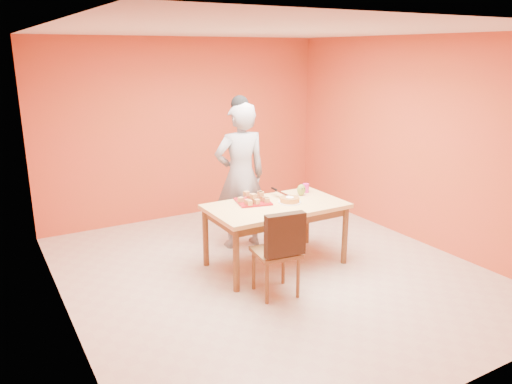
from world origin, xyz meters
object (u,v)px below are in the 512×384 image
dining_table (276,212)px  egg_ornament (301,190)px  person (240,176)px  pastry_platter (253,202)px  dining_chair (277,250)px  red_dinner_plate (246,201)px  sponge_cake (290,200)px  magenta_glass (306,188)px  checker_tin (304,189)px

dining_table → egg_ornament: size_ratio=11.35×
person → pastry_platter: 0.59m
dining_chair → red_dinner_plate: bearing=87.8°
pastry_platter → egg_ornament: egg_ornament is taller
sponge_cake → red_dinner_plate: bearing=142.9°
dining_chair → pastry_platter: bearing=84.0°
dining_chair → magenta_glass: size_ratio=8.52×
red_dinner_plate → person: bearing=69.4°
egg_ornament → sponge_cake: bearing=-166.4°
dining_table → checker_tin: size_ratio=16.50×
magenta_glass → sponge_cake: bearing=-147.4°
dining_table → magenta_glass: magenta_glass is taller
dining_chair → pastry_platter: (0.21, 0.86, 0.27)m
person → pastry_platter: size_ratio=4.99×
red_dinner_plate → pastry_platter: bearing=-62.9°
pastry_platter → checker_tin: size_ratio=3.91×
dining_chair → checker_tin: bearing=51.0°
dining_chair → pastry_platter: 0.93m
dining_table → egg_ornament: bearing=18.9°
pastry_platter → sponge_cake: 0.44m
person → magenta_glass: size_ratio=16.81×
egg_ornament → red_dinner_plate: bearing=151.3°
dining_chair → red_dinner_plate: (0.16, 0.95, 0.27)m
sponge_cake → checker_tin: 0.60m
red_dinner_plate → egg_ornament: bearing=-9.8°
dining_table → red_dinner_plate: size_ratio=6.96×
magenta_glass → checker_tin: bearing=64.4°
dining_chair → red_dinner_plate: size_ratio=4.17×
egg_ornament → dining_table: bearing=-179.9°
red_dinner_plate → egg_ornament: egg_ornament is taller
sponge_cake → magenta_glass: size_ratio=2.04×
egg_ornament → person: bearing=113.7°
magenta_glass → dining_table: bearing=-157.8°
red_dinner_plate → egg_ornament: 0.73m
dining_chair → sponge_cake: size_ratio=4.17×
person → egg_ornament: (0.54, -0.59, -0.12)m
egg_ornament → checker_tin: size_ratio=1.45×
pastry_platter → red_dinner_plate: pastry_platter is taller
red_dinner_plate → dining_table: bearing=-50.0°
person → magenta_glass: person is taller
checker_tin → pastry_platter: bearing=-170.8°
red_dinner_plate → checker_tin: (0.89, 0.05, 0.01)m
dining_table → sponge_cake: bearing=-9.0°
egg_ornament → checker_tin: 0.25m
dining_table → magenta_glass: 0.67m
red_dinner_plate → sponge_cake: bearing=-37.1°
sponge_cake → egg_ornament: egg_ornament is taller
dining_chair → sponge_cake: 0.91m
sponge_cake → egg_ornament: (0.30, 0.19, 0.03)m
dining_chair → person: 1.52m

